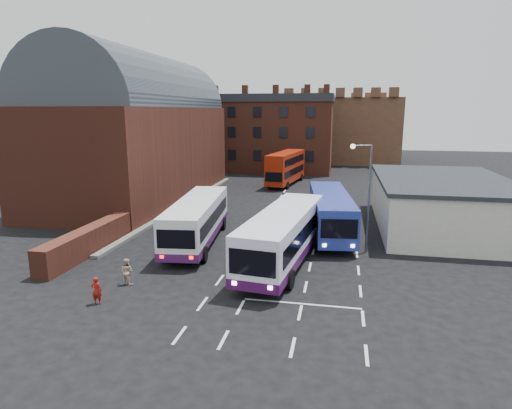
% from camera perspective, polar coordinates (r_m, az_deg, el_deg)
% --- Properties ---
extents(ground, '(180.00, 180.00, 0.00)m').
position_cam_1_polar(ground, '(26.11, -4.36, -9.37)').
color(ground, black).
extents(railway_station, '(12.00, 28.00, 16.00)m').
position_cam_1_polar(railway_station, '(49.60, -15.47, 9.60)').
color(railway_station, '#602B1E').
rests_on(railway_station, ground).
extents(forecourt_wall, '(1.20, 10.00, 1.80)m').
position_cam_1_polar(forecourt_wall, '(31.67, -21.50, -4.57)').
color(forecourt_wall, '#602B1E').
rests_on(forecourt_wall, ground).
extents(cream_building, '(10.40, 16.40, 4.25)m').
position_cam_1_polar(cream_building, '(38.98, 23.42, 0.25)').
color(cream_building, beige).
rests_on(cream_building, ground).
extents(brick_terrace, '(22.00, 10.00, 11.00)m').
position_cam_1_polar(brick_terrace, '(70.60, 0.96, 8.99)').
color(brick_terrace, brown).
rests_on(brick_terrace, ground).
extents(castle_keep, '(22.00, 22.00, 12.00)m').
position_cam_1_polar(castle_keep, '(89.41, 11.03, 9.80)').
color(castle_keep, brown).
rests_on(castle_keep, ground).
extents(bus_white_outbound, '(4.05, 12.09, 3.24)m').
position_cam_1_polar(bus_white_outbound, '(32.00, -7.86, -1.75)').
color(bus_white_outbound, white).
rests_on(bus_white_outbound, ground).
extents(bus_white_inbound, '(4.34, 12.76, 3.41)m').
position_cam_1_polar(bus_white_inbound, '(27.48, 3.69, -3.80)').
color(bus_white_inbound, white).
rests_on(bus_white_inbound, ground).
extents(bus_blue, '(4.18, 12.25, 3.27)m').
position_cam_1_polar(bus_blue, '(34.48, 9.90, -0.76)').
color(bus_blue, navy).
rests_on(bus_blue, ground).
extents(bus_red_double, '(4.02, 10.97, 4.29)m').
position_cam_1_polar(bus_red_double, '(57.35, 4.00, 4.95)').
color(bus_red_double, '#9E1E09').
rests_on(bus_red_double, ground).
extents(street_lamp, '(1.47, 0.68, 7.55)m').
position_cam_1_polar(street_lamp, '(29.70, 14.40, 2.09)').
color(street_lamp, '#484C52').
rests_on(street_lamp, ground).
extents(pedestrian_red, '(0.57, 0.41, 1.46)m').
position_cam_1_polar(pedestrian_red, '(23.60, -20.49, -10.68)').
color(pedestrian_red, maroon).
rests_on(pedestrian_red, ground).
extents(pedestrian_beige, '(0.86, 0.74, 1.52)m').
position_cam_1_polar(pedestrian_beige, '(25.58, -16.83, -8.53)').
color(pedestrian_beige, '#C3A88E').
rests_on(pedestrian_beige, ground).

